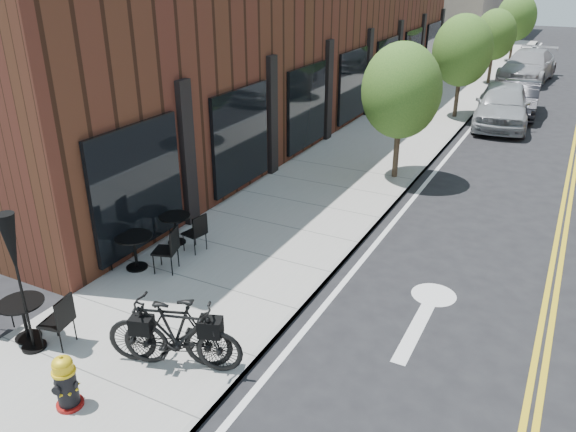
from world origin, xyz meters
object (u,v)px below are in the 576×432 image
Objects in this scene: bistro_set_c at (135,247)px; parked_car_a at (502,105)px; fire_hydrant at (66,382)px; bistro_set_b at (175,225)px; bicycle_left at (169,332)px; bistro_set_a at (23,315)px; patio_umbrella at (13,255)px; bicycle_right at (182,337)px; parked_car_b at (520,99)px; parked_car_c at (528,66)px.

parked_car_a is (4.79, 15.47, 0.23)m from bistro_set_c.
bistro_set_c is 16.20m from parked_car_a.
fire_hydrant is 5.08m from bistro_set_b.
bicycle_left is 1.14× the size of bistro_set_a.
bistro_set_a is 1.06× the size of bistro_set_b.
bistro_set_b is at bearing -163.48° from bicycle_left.
patio_umbrella reaches higher than fire_hydrant.
parked_car_a is (4.49, 18.27, -0.99)m from patio_umbrella.
parked_car_a is (2.96, 18.94, 0.30)m from fire_hydrant.
parked_car_a reaches higher than bicycle_left.
parked_car_a is at bearing 152.46° from bicycle_left.
parked_car_a is (2.27, 17.55, 0.12)m from bicycle_left.
bicycle_right is at bearing 1.13° from bistro_set_a.
parked_car_a is (2.05, 17.53, 0.14)m from bicycle_right.
bistro_set_a is 3.94m from bistro_set_b.
fire_hydrant is 1.69m from bicycle_right.
bistro_set_c reaches higher than fire_hydrant.
fire_hydrant is 0.46× the size of bicycle_right.
bicycle_left is 2.59m from patio_umbrella.
parked_car_b is at bearing 64.50° from bistro_set_a.
bicycle_left is 3.27m from bistro_set_c.
patio_umbrella reaches higher than bicycle_right.
parked_car_a reaches higher than bistro_set_c.
bicycle_right reaches higher than bistro_set_c.
bistro_set_a is 0.97× the size of bistro_set_c.
parked_car_a is (4.77, 14.19, 0.28)m from bistro_set_b.
parked_car_a reaches higher than parked_car_b.
bicycle_right is at bearing 74.25° from bicycle_left.
fire_hydrant is 0.36× the size of patio_umbrella.
parked_car_b reaches higher than bicycle_right.
bistro_set_c is (0.00, 2.65, 0.02)m from bistro_set_a.
bistro_set_a reaches higher than fire_hydrant.
patio_umbrella is 0.58× the size of parked_car_b.
fire_hydrant is 2.11m from patio_umbrella.
bistro_set_a is 0.42× the size of parked_car_b.
patio_umbrella is 18.84m from parked_car_a.
bistro_set_c is at bearing 96.21° from patio_umbrella.
bicycle_right is 1.16× the size of bistro_set_b.
bicycle_right is 19.79m from parked_car_b.
bicycle_right is at bearing 16.71° from patio_umbrella.
fire_hydrant is at bearing 129.28° from bicycle_right.
bistro_set_c is (-2.53, 2.08, -0.12)m from bicycle_left.
bicycle_right is 4.31m from bistro_set_b.
bicycle_right is at bearing -89.01° from parked_car_c.
fire_hydrant is 3.92m from bistro_set_c.
patio_umbrella is (-2.22, -0.72, 1.11)m from bicycle_left.
bistro_set_c is at bearing -81.06° from bistro_set_b.
parked_car_a is 10.20m from parked_car_c.
patio_umbrella reaches higher than parked_car_b.
bicycle_left is 0.40× the size of parked_car_a.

